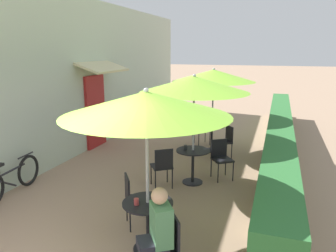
{
  "coord_description": "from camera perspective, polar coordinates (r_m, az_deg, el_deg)",
  "views": [
    {
      "loc": [
        2.64,
        -2.4,
        2.82
      ],
      "look_at": [
        0.15,
        4.96,
        1.0
      ],
      "focal_mm": 35.0,
      "sensor_mm": 36.0,
      "label": 1
    }
  ],
  "objects": [
    {
      "name": "coffee_cup_mid",
      "position": [
        7.02,
        3.07,
        -3.69
      ],
      "size": [
        0.07,
        0.07,
        0.09
      ],
      "color": "#232328",
      "rests_on": "patio_table_mid"
    },
    {
      "name": "patio_table_mid",
      "position": [
        7.05,
        4.35,
        -5.93
      ],
      "size": [
        0.72,
        0.72,
        0.74
      ],
      "color": "black",
      "rests_on": "ground_plane"
    },
    {
      "name": "patio_umbrella_far",
      "position": [
        9.06,
        7.94,
        8.68
      ],
      "size": [
        2.25,
        2.25,
        2.34
      ],
      "color": "#B7B7BC",
      "rests_on": "ground_plane"
    },
    {
      "name": "patio_umbrella_near",
      "position": [
        4.27,
        -3.82,
        3.88
      ],
      "size": [
        2.25,
        2.25,
        2.34
      ],
      "color": "#B7B7BC",
      "rests_on": "ground_plane"
    },
    {
      "name": "patio_umbrella_mid",
      "position": [
        6.7,
        4.59,
        7.23
      ],
      "size": [
        2.25,
        2.25,
        2.34
      ],
      "color": "#B7B7BC",
      "rests_on": "ground_plane"
    },
    {
      "name": "cafe_facade_wall",
      "position": [
        10.2,
        -12.04,
        8.79
      ],
      "size": [
        0.98,
        12.97,
        4.2
      ],
      "color": "#B2C1AD",
      "rests_on": "ground_plane"
    },
    {
      "name": "cafe_chair_far_left",
      "position": [
        9.91,
        5.58,
        -0.32
      ],
      "size": [
        0.56,
        0.56,
        0.87
      ],
      "rotation": [
        0.0,
        0.0,
        5.33
      ],
      "color": "black",
      "rests_on": "ground_plane"
    },
    {
      "name": "patio_table_far",
      "position": [
        9.32,
        7.63,
        -1.25
      ],
      "size": [
        0.72,
        0.72,
        0.74
      ],
      "color": "black",
      "rests_on": "ground_plane"
    },
    {
      "name": "seated_patron_near_left",
      "position": [
        4.12,
        -1.95,
        -17.95
      ],
      "size": [
        0.51,
        0.49,
        1.25
      ],
      "rotation": [
        0.0,
        0.0,
        8.45
      ],
      "color": "#23232D",
      "rests_on": "ground_plane"
    },
    {
      "name": "cafe_chair_far_right",
      "position": [
        8.75,
        9.96,
        -2.29
      ],
      "size": [
        0.56,
        0.56,
        0.87
      ],
      "rotation": [
        0.0,
        0.0,
        8.47
      ],
      "color": "black",
      "rests_on": "ground_plane"
    },
    {
      "name": "cafe_chair_mid_right",
      "position": [
        6.77,
        -0.97,
        -6.7
      ],
      "size": [
        0.56,
        0.56,
        0.87
      ],
      "rotation": [
        0.0,
        0.0,
        6.91
      ],
      "color": "black",
      "rests_on": "ground_plane"
    },
    {
      "name": "patio_table_near",
      "position": [
        4.81,
        -3.51,
        -15.48
      ],
      "size": [
        0.72,
        0.72,
        0.74
      ],
      "color": "black",
      "rests_on": "ground_plane"
    },
    {
      "name": "bicycle_leaning",
      "position": [
        7.18,
        -25.69,
        -8.33
      ],
      "size": [
        0.22,
        1.72,
        0.75
      ],
      "rotation": [
        0.0,
        0.0,
        0.09
      ],
      "color": "black",
      "rests_on": "ground_plane"
    },
    {
      "name": "coffee_cup_near",
      "position": [
        4.63,
        -5.53,
        -12.98
      ],
      "size": [
        0.07,
        0.07,
        0.09
      ],
      "color": "#B73D3D",
      "rests_on": "patio_table_near"
    },
    {
      "name": "coffee_cup_far",
      "position": [
        9.4,
        8.09,
        0.53
      ],
      "size": [
        0.07,
        0.07,
        0.09
      ],
      "color": "white",
      "rests_on": "patio_table_far"
    },
    {
      "name": "planter_hedge",
      "position": [
        9.08,
        18.78,
        -2.1
      ],
      "size": [
        0.6,
        11.97,
        1.01
      ],
      "color": "tan",
      "rests_on": "ground_plane"
    },
    {
      "name": "cafe_chair_near_left",
      "position": [
        4.23,
        -0.37,
        -19.73
      ],
      "size": [
        0.56,
        0.56,
        0.87
      ],
      "rotation": [
        0.0,
        0.0,
        8.45
      ],
      "color": "black",
      "rests_on": "ground_plane"
    },
    {
      "name": "cafe_chair_mid_left",
      "position": [
        7.39,
        9.2,
        -5.15
      ],
      "size": [
        0.56,
        0.56,
        0.87
      ],
      "rotation": [
        0.0,
        0.0,
        3.77
      ],
      "color": "black",
      "rests_on": "ground_plane"
    },
    {
      "name": "cafe_chair_near_right",
      "position": [
        5.41,
        -5.89,
        -12.09
      ],
      "size": [
        0.56,
        0.56,
        0.87
      ],
      "rotation": [
        0.0,
        0.0,
        11.59
      ],
      "color": "black",
      "rests_on": "ground_plane"
    }
  ]
}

